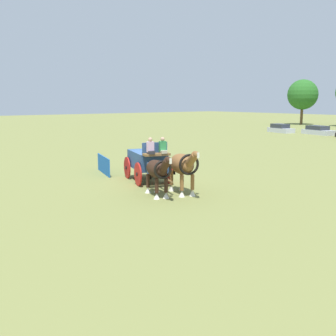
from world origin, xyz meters
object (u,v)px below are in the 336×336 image
at_px(draft_horse_near, 183,165).
at_px(parked_vehicle_a, 281,129).
at_px(show_wagon, 148,161).
at_px(parked_vehicle_b, 318,131).
at_px(draft_horse_off, 158,170).

height_order(draft_horse_near, parked_vehicle_a, draft_horse_near).
bearing_deg(parked_vehicle_a, show_wagon, -63.52).
bearing_deg(parked_vehicle_a, parked_vehicle_b, 11.54).
bearing_deg(draft_horse_off, parked_vehicle_a, 119.38).
bearing_deg(parked_vehicle_b, draft_horse_off, -67.81).
relative_size(parked_vehicle_a, parked_vehicle_b, 0.90).
bearing_deg(parked_vehicle_a, draft_horse_off, -60.62).
bearing_deg(parked_vehicle_a, draft_horse_near, -59.35).
xyz_separation_m(draft_horse_off, parked_vehicle_b, (-15.66, 38.39, -0.74)).
bearing_deg(draft_horse_off, show_wagon, 152.37).
distance_m(draft_horse_off, parked_vehicle_a, 42.81).
relative_size(draft_horse_near, parked_vehicle_b, 0.62).
relative_size(draft_horse_off, parked_vehicle_a, 0.68).
distance_m(show_wagon, draft_horse_near, 3.67).
bearing_deg(show_wagon, draft_horse_off, -27.63).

